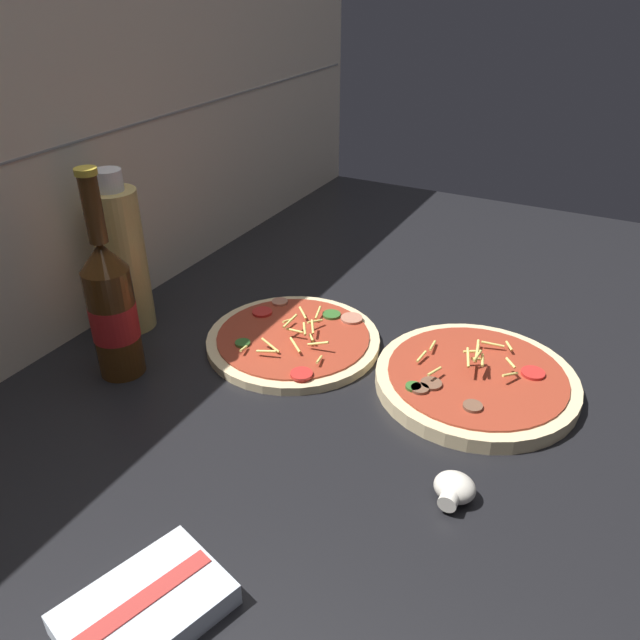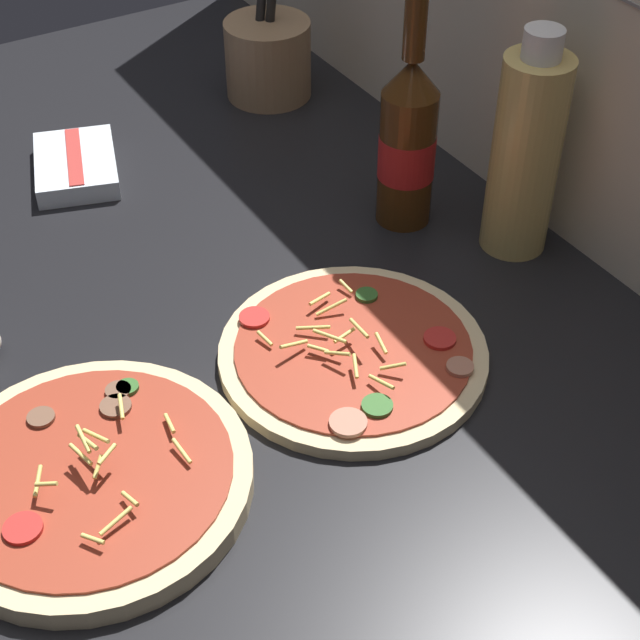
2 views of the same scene
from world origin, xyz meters
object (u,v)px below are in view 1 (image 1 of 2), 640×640
at_px(beer_bottle, 112,307).
at_px(oil_bottle, 122,259).
at_px(pizza_near, 476,380).
at_px(pizza_far, 293,339).
at_px(dish_towel, 145,609).
at_px(mushroom_left, 454,489).

bearing_deg(beer_bottle, oil_bottle, 36.17).
distance_m(pizza_near, oil_bottle, 0.53).
distance_m(pizza_far, dish_towel, 0.45).
xyz_separation_m(pizza_far, oil_bottle, (-0.07, 0.25, 0.10)).
bearing_deg(beer_bottle, mushroom_left, -92.41).
relative_size(beer_bottle, dish_towel, 1.80).
height_order(pizza_near, mushroom_left, pizza_near).
bearing_deg(dish_towel, pizza_near, -19.06).
xyz_separation_m(pizza_near, pizza_far, (-0.02, 0.27, -0.00)).
height_order(pizza_far, dish_towel, pizza_far).
distance_m(beer_bottle, dish_towel, 0.40).
bearing_deg(pizza_near, pizza_far, 94.02).
relative_size(pizza_far, dish_towel, 1.61).
height_order(pizza_far, mushroom_left, pizza_far).
distance_m(pizza_far, mushroom_left, 0.35).
bearing_deg(dish_towel, beer_bottle, 45.68).
xyz_separation_m(pizza_near, oil_bottle, (-0.09, 0.51, 0.10)).
distance_m(pizza_near, mushroom_left, 0.21).
bearing_deg(pizza_near, beer_bottle, 112.99).
height_order(oil_bottle, dish_towel, oil_bottle).
xyz_separation_m(oil_bottle, mushroom_left, (-0.12, -0.55, -0.10)).
xyz_separation_m(beer_bottle, mushroom_left, (-0.02, -0.47, -0.08)).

